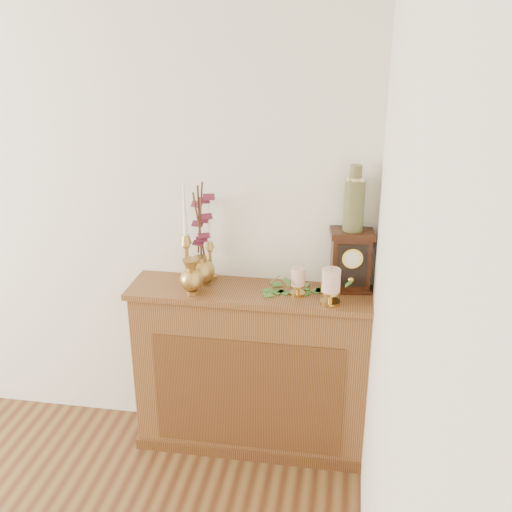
% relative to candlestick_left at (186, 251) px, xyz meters
% --- Properties ---
extents(console_shelf, '(1.24, 0.34, 0.93)m').
position_rel_candlestick_left_xyz_m(console_shelf, '(0.34, -0.04, -0.66)').
color(console_shelf, brown).
rests_on(console_shelf, ground).
extents(candlestick_left, '(0.09, 0.09, 0.52)m').
position_rel_candlestick_left_xyz_m(candlestick_left, '(0.00, 0.00, 0.00)').
color(candlestick_left, '#B59148').
rests_on(candlestick_left, console_shelf).
extents(candlestick_center, '(0.07, 0.07, 0.42)m').
position_rel_candlestick_left_xyz_m(candlestick_center, '(0.10, 0.07, -0.04)').
color(candlestick_center, '#B59148').
rests_on(candlestick_center, console_shelf).
extents(bud_vase, '(0.11, 0.11, 0.18)m').
position_rel_candlestick_left_xyz_m(bud_vase, '(0.06, -0.14, -0.08)').
color(bud_vase, '#B59148').
rests_on(bud_vase, console_shelf).
extents(ginger_jar, '(0.22, 0.24, 0.55)m').
position_rel_candlestick_left_xyz_m(ginger_jar, '(0.08, 0.04, 0.07)').
color(ginger_jar, '#B59148').
rests_on(ginger_jar, console_shelf).
extents(pillar_candle_left, '(0.08, 0.08, 0.15)m').
position_rel_candlestick_left_xyz_m(pillar_candle_left, '(0.57, -0.06, -0.09)').
color(pillar_candle_left, '#BC9541').
rests_on(pillar_candle_left, console_shelf).
extents(pillar_candle_right, '(0.10, 0.10, 0.19)m').
position_rel_candlestick_left_xyz_m(pillar_candle_right, '(0.73, -0.14, -0.07)').
color(pillar_candle_right, '#BC9541').
rests_on(pillar_candle_right, console_shelf).
extents(ivy_garland, '(0.50, 0.22, 0.09)m').
position_rel_candlestick_left_xyz_m(ivy_garland, '(0.68, -0.02, -0.16)').
color(ivy_garland, '#40732C').
rests_on(ivy_garland, console_shelf).
extents(mantel_clock, '(0.22, 0.17, 0.31)m').
position_rel_candlestick_left_xyz_m(mantel_clock, '(0.82, 0.05, -0.02)').
color(mantel_clock, '#32150A').
rests_on(mantel_clock, console_shelf).
extents(ceramic_vase, '(0.10, 0.10, 0.32)m').
position_rel_candlestick_left_xyz_m(ceramic_vase, '(0.82, 0.05, 0.28)').
color(ceramic_vase, '#1C3827').
rests_on(ceramic_vase, mantel_clock).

